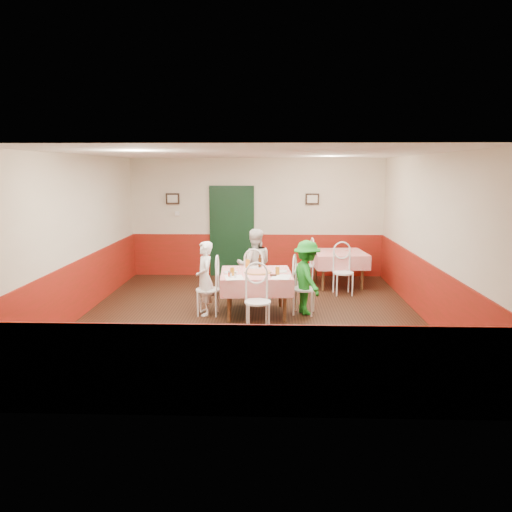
{
  "coord_description": "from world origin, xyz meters",
  "views": [
    {
      "loc": [
        0.35,
        -8.34,
        2.56
      ],
      "look_at": [
        0.08,
        0.23,
        1.05
      ],
      "focal_mm": 35.0,
      "sensor_mm": 36.0,
      "label": 1
    }
  ],
  "objects_px": {
    "chair_far": "(255,279)",
    "chair_second_b": "(343,273)",
    "second_table": "(338,269)",
    "chair_second_a": "(304,266)",
    "glass_a": "(232,272)",
    "chair_left": "(208,290)",
    "beer_bottle": "(260,262)",
    "wallet": "(273,275)",
    "diner_left": "(205,278)",
    "diner_right": "(307,277)",
    "glass_c": "(248,264)",
    "glass_b": "(277,271)",
    "diner_far": "(254,265)",
    "pizza": "(258,272)",
    "chair_right": "(304,289)",
    "chair_near": "(258,302)",
    "main_table": "(256,293)"
  },
  "relations": [
    {
      "from": "chair_right",
      "to": "chair_far",
      "type": "bearing_deg",
      "value": 59.11
    },
    {
      "from": "chair_far",
      "to": "main_table",
      "type": "bearing_deg",
      "value": 97.91
    },
    {
      "from": "main_table",
      "to": "diner_far",
      "type": "distance_m",
      "value": 0.96
    },
    {
      "from": "chair_near",
      "to": "pizza",
      "type": "height_order",
      "value": "chair_near"
    },
    {
      "from": "glass_c",
      "to": "chair_second_a",
      "type": "bearing_deg",
      "value": 57.51
    },
    {
      "from": "chair_far",
      "to": "chair_second_b",
      "type": "xyz_separation_m",
      "value": [
        1.8,
        0.62,
        0.0
      ]
    },
    {
      "from": "chair_second_a",
      "to": "glass_b",
      "type": "relative_size",
      "value": 6.71
    },
    {
      "from": "glass_b",
      "to": "diner_far",
      "type": "relative_size",
      "value": 0.09
    },
    {
      "from": "second_table",
      "to": "glass_a",
      "type": "bearing_deg",
      "value": -130.28
    },
    {
      "from": "chair_second_b",
      "to": "wallet",
      "type": "relative_size",
      "value": 8.18
    },
    {
      "from": "second_table",
      "to": "chair_right",
      "type": "height_order",
      "value": "chair_right"
    },
    {
      "from": "chair_left",
      "to": "beer_bottle",
      "type": "relative_size",
      "value": 3.96
    },
    {
      "from": "glass_b",
      "to": "glass_a",
      "type": "bearing_deg",
      "value": -172.52
    },
    {
      "from": "main_table",
      "to": "diner_right",
      "type": "xyz_separation_m",
      "value": [
        0.9,
        0.06,
        0.28
      ]
    },
    {
      "from": "chair_far",
      "to": "chair_second_a",
      "type": "distance_m",
      "value": 1.73
    },
    {
      "from": "chair_left",
      "to": "glass_c",
      "type": "distance_m",
      "value": 0.9
    },
    {
      "from": "chair_far",
      "to": "chair_second_a",
      "type": "xyz_separation_m",
      "value": [
        1.05,
        1.37,
        0.0
      ]
    },
    {
      "from": "main_table",
      "to": "glass_a",
      "type": "relative_size",
      "value": 8.73
    },
    {
      "from": "chair_second_a",
      "to": "chair_second_b",
      "type": "xyz_separation_m",
      "value": [
        0.75,
        -0.75,
        0.0
      ]
    },
    {
      "from": "second_table",
      "to": "diner_right",
      "type": "distance_m",
      "value": 2.34
    },
    {
      "from": "chair_second_a",
      "to": "diner_left",
      "type": "relative_size",
      "value": 0.69
    },
    {
      "from": "diner_far",
      "to": "pizza",
      "type": "bearing_deg",
      "value": 91.05
    },
    {
      "from": "glass_a",
      "to": "glass_b",
      "type": "bearing_deg",
      "value": 7.48
    },
    {
      "from": "chair_second_a",
      "to": "diner_right",
      "type": "distance_m",
      "value": 2.17
    },
    {
      "from": "diner_right",
      "to": "diner_far",
      "type": "bearing_deg",
      "value": 30.71
    },
    {
      "from": "chair_second_b",
      "to": "diner_left",
      "type": "bearing_deg",
      "value": -155.39
    },
    {
      "from": "glass_b",
      "to": "beer_bottle",
      "type": "bearing_deg",
      "value": 118.28
    },
    {
      "from": "diner_right",
      "to": "glass_c",
      "type": "bearing_deg",
      "value": 54.28
    },
    {
      "from": "chair_far",
      "to": "diner_left",
      "type": "height_order",
      "value": "diner_left"
    },
    {
      "from": "beer_bottle",
      "to": "diner_right",
      "type": "relative_size",
      "value": 0.17
    },
    {
      "from": "wallet",
      "to": "diner_left",
      "type": "distance_m",
      "value": 1.23
    },
    {
      "from": "chair_second_b",
      "to": "pizza",
      "type": "xyz_separation_m",
      "value": [
        -1.71,
        -1.53,
        0.33
      ]
    },
    {
      "from": "chair_left",
      "to": "chair_second_b",
      "type": "relative_size",
      "value": 1.0
    },
    {
      "from": "main_table",
      "to": "glass_c",
      "type": "relative_size",
      "value": 8.03
    },
    {
      "from": "main_table",
      "to": "glass_c",
      "type": "bearing_deg",
      "value": 112.85
    },
    {
      "from": "beer_bottle",
      "to": "chair_far",
      "type": "bearing_deg",
      "value": 103.82
    },
    {
      "from": "chair_far",
      "to": "pizza",
      "type": "bearing_deg",
      "value": 99.72
    },
    {
      "from": "glass_b",
      "to": "second_table",
      "type": "bearing_deg",
      "value": 60.52
    },
    {
      "from": "chair_near",
      "to": "chair_second_a",
      "type": "xyz_separation_m",
      "value": [
        0.94,
        3.07,
        0.0
      ]
    },
    {
      "from": "pizza",
      "to": "beer_bottle",
      "type": "relative_size",
      "value": 2.0
    },
    {
      "from": "glass_b",
      "to": "chair_far",
      "type": "bearing_deg",
      "value": 112.27
    },
    {
      "from": "glass_c",
      "to": "wallet",
      "type": "height_order",
      "value": "glass_c"
    },
    {
      "from": "glass_c",
      "to": "beer_bottle",
      "type": "distance_m",
      "value": 0.23
    },
    {
      "from": "chair_right",
      "to": "beer_bottle",
      "type": "relative_size",
      "value": 3.96
    },
    {
      "from": "chair_near",
      "to": "wallet",
      "type": "xyz_separation_m",
      "value": [
        0.25,
        0.56,
        0.32
      ]
    },
    {
      "from": "pizza",
      "to": "glass_c",
      "type": "relative_size",
      "value": 3.0
    },
    {
      "from": "chair_right",
      "to": "chair_near",
      "type": "distance_m",
      "value": 1.2
    },
    {
      "from": "second_table",
      "to": "pizza",
      "type": "relative_size",
      "value": 2.46
    },
    {
      "from": "second_table",
      "to": "chair_second_b",
      "type": "xyz_separation_m",
      "value": [
        -0.0,
        -0.75,
        0.08
      ]
    },
    {
      "from": "main_table",
      "to": "glass_c",
      "type": "xyz_separation_m",
      "value": [
        -0.17,
        0.4,
        0.46
      ]
    }
  ]
}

